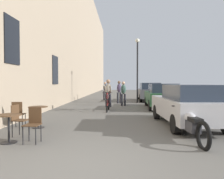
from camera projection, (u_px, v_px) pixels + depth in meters
The scene contains 17 objects.
ground_plane at pixel (79, 169), 3.84m from camera, with size 88.00×88.00×0.00m, color #5B5954.
building_facade_left at pixel (69, 17), 17.75m from camera, with size 0.54×68.00×13.73m.
cafe_table_near at pixel (9, 122), 5.53m from camera, with size 0.64×0.64×0.72m.
cafe_chair_near_toward_street at pixel (18, 118), 6.22m from camera, with size 0.44×0.44×0.89m.
cafe_chair_near_toward_wall at pixel (33, 122), 5.59m from camera, with size 0.40×0.40×0.89m.
cafe_table_mid at pixel (38, 112), 7.39m from camera, with size 0.64×0.64×0.72m.
cafe_chair_mid_toward_street at pixel (18, 113), 7.34m from camera, with size 0.42×0.42×0.89m.
cyclist_on_bicycle at pixel (108, 96), 11.95m from camera, with size 0.52×1.76×1.74m.
pedestrian_near at pixel (123, 92), 14.56m from camera, with size 0.34×0.24×1.62m.
pedestrian_mid at pixel (119, 91), 16.21m from camera, with size 0.38×0.30×1.67m.
pedestrian_far at pixel (108, 90), 18.18m from camera, with size 0.35×0.26×1.66m.
pedestrian_furthest at pixel (105, 90), 19.72m from camera, with size 0.34×0.24×1.62m.
street_lamp at pixel (137, 62), 16.73m from camera, with size 0.32×0.32×4.90m.
parked_car_nearest at pixel (187, 105), 7.72m from camera, with size 1.86×4.16×1.46m.
parked_car_second at pixel (162, 96), 12.99m from camera, with size 1.88×4.21×1.47m.
parked_car_third at pixel (149, 92), 18.35m from camera, with size 1.87×4.31×1.52m.
parked_motorcycle at pixel (191, 126), 5.71m from camera, with size 0.62×2.15×0.92m.
Camera 1 is at (0.72, -3.78, 1.52)m, focal length 35.18 mm.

